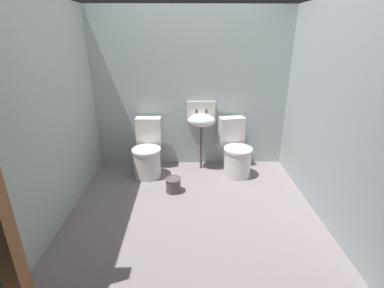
{
  "coord_description": "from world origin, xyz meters",
  "views": [
    {
      "loc": [
        -0.05,
        -2.72,
        1.91
      ],
      "look_at": [
        0.0,
        0.32,
        0.7
      ],
      "focal_mm": 26.19,
      "sensor_mm": 36.0,
      "label": 1
    }
  ],
  "objects_px": {
    "toilet_left": "(148,153)",
    "sink": "(201,120)",
    "toilet_right": "(236,152)",
    "bucket": "(173,185)"
  },
  "relations": [
    {
      "from": "toilet_left",
      "to": "sink",
      "type": "distance_m",
      "value": 0.9
    },
    {
      "from": "toilet_left",
      "to": "bucket",
      "type": "xyz_separation_m",
      "value": [
        0.38,
        -0.52,
        -0.22
      ]
    },
    {
      "from": "toilet_left",
      "to": "sink",
      "type": "xyz_separation_m",
      "value": [
        0.77,
        0.19,
        0.43
      ]
    },
    {
      "from": "sink",
      "to": "bucket",
      "type": "height_order",
      "value": "sink"
    },
    {
      "from": "toilet_right",
      "to": "bucket",
      "type": "distance_m",
      "value": 1.04
    },
    {
      "from": "sink",
      "to": "bucket",
      "type": "relative_size",
      "value": 4.83
    },
    {
      "from": "toilet_left",
      "to": "toilet_right",
      "type": "distance_m",
      "value": 1.26
    },
    {
      "from": "toilet_right",
      "to": "toilet_left",
      "type": "bearing_deg",
      "value": -11.0
    },
    {
      "from": "bucket",
      "to": "sink",
      "type": "bearing_deg",
      "value": 61.27
    },
    {
      "from": "toilet_left",
      "to": "sink",
      "type": "relative_size",
      "value": 0.79
    }
  ]
}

